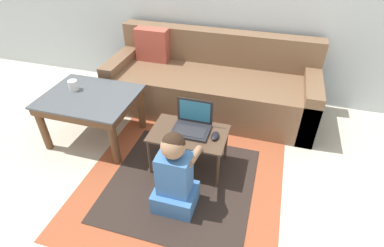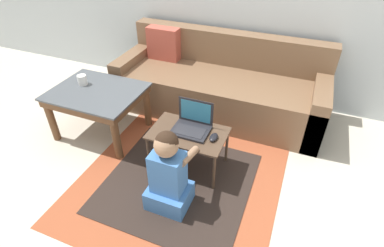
{
  "view_description": "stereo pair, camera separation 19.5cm",
  "coord_description": "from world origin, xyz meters",
  "px_view_note": "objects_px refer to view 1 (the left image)",
  "views": [
    {
      "loc": [
        0.54,
        -1.81,
        1.88
      ],
      "look_at": [
        -0.01,
        0.09,
        0.43
      ],
      "focal_mm": 28.0,
      "sensor_mm": 36.0,
      "label": 1
    },
    {
      "loc": [
        0.73,
        -1.75,
        1.88
      ],
      "look_at": [
        -0.01,
        0.09,
        0.43
      ],
      "focal_mm": 28.0,
      "sensor_mm": 36.0,
      "label": 2
    }
  ],
  "objects_px": {
    "laptop_desk": "(189,136)",
    "cup_on_table": "(73,85)",
    "couch": "(210,85)",
    "person_seated": "(175,176)",
    "coffee_table": "(91,103)",
    "computer_mouse": "(215,136)",
    "laptop": "(192,126)"
  },
  "relations": [
    {
      "from": "laptop_desk",
      "to": "person_seated",
      "type": "relative_size",
      "value": 0.91
    },
    {
      "from": "couch",
      "to": "cup_on_table",
      "type": "bearing_deg",
      "value": -145.09
    },
    {
      "from": "coffee_table",
      "to": "cup_on_table",
      "type": "xyz_separation_m",
      "value": [
        -0.19,
        0.06,
        0.12
      ]
    },
    {
      "from": "laptop_desk",
      "to": "laptop",
      "type": "xyz_separation_m",
      "value": [
        0.01,
        0.04,
        0.08
      ]
    },
    {
      "from": "couch",
      "to": "person_seated",
      "type": "height_order",
      "value": "couch"
    },
    {
      "from": "coffee_table",
      "to": "computer_mouse",
      "type": "bearing_deg",
      "value": -6.68
    },
    {
      "from": "person_seated",
      "to": "cup_on_table",
      "type": "distance_m",
      "value": 1.38
    },
    {
      "from": "couch",
      "to": "computer_mouse",
      "type": "bearing_deg",
      "value": -74.63
    },
    {
      "from": "couch",
      "to": "computer_mouse",
      "type": "distance_m",
      "value": 1.03
    },
    {
      "from": "cup_on_table",
      "to": "coffee_table",
      "type": "bearing_deg",
      "value": -16.27
    },
    {
      "from": "couch",
      "to": "person_seated",
      "type": "relative_size",
      "value": 3.18
    },
    {
      "from": "laptop",
      "to": "cup_on_table",
      "type": "relative_size",
      "value": 3.19
    },
    {
      "from": "coffee_table",
      "to": "computer_mouse",
      "type": "distance_m",
      "value": 1.22
    },
    {
      "from": "laptop",
      "to": "person_seated",
      "type": "relative_size",
      "value": 0.44
    },
    {
      "from": "coffee_table",
      "to": "person_seated",
      "type": "height_order",
      "value": "person_seated"
    },
    {
      "from": "laptop_desk",
      "to": "computer_mouse",
      "type": "xyz_separation_m",
      "value": [
        0.22,
        -0.0,
        0.06
      ]
    },
    {
      "from": "laptop",
      "to": "computer_mouse",
      "type": "relative_size",
      "value": 2.68
    },
    {
      "from": "laptop_desk",
      "to": "person_seated",
      "type": "xyz_separation_m",
      "value": [
        0.03,
        -0.44,
        -0.02
      ]
    },
    {
      "from": "couch",
      "to": "coffee_table",
      "type": "xyz_separation_m",
      "value": [
        -0.94,
        -0.84,
        0.12
      ]
    },
    {
      "from": "computer_mouse",
      "to": "person_seated",
      "type": "bearing_deg",
      "value": -113.93
    },
    {
      "from": "coffee_table",
      "to": "laptop_desk",
      "type": "bearing_deg",
      "value": -8.04
    },
    {
      "from": "couch",
      "to": "computer_mouse",
      "type": "xyz_separation_m",
      "value": [
        0.27,
        -0.99,
        0.1
      ]
    },
    {
      "from": "laptop",
      "to": "person_seated",
      "type": "height_order",
      "value": "person_seated"
    },
    {
      "from": "couch",
      "to": "laptop_desk",
      "type": "height_order",
      "value": "couch"
    },
    {
      "from": "laptop_desk",
      "to": "cup_on_table",
      "type": "height_order",
      "value": "cup_on_table"
    },
    {
      "from": "cup_on_table",
      "to": "computer_mouse",
      "type": "bearing_deg",
      "value": -8.01
    },
    {
      "from": "couch",
      "to": "laptop_desk",
      "type": "relative_size",
      "value": 3.48
    },
    {
      "from": "laptop_desk",
      "to": "cup_on_table",
      "type": "bearing_deg",
      "value": 170.6
    },
    {
      "from": "computer_mouse",
      "to": "person_seated",
      "type": "height_order",
      "value": "person_seated"
    },
    {
      "from": "laptop_desk",
      "to": "person_seated",
      "type": "height_order",
      "value": "person_seated"
    },
    {
      "from": "computer_mouse",
      "to": "person_seated",
      "type": "xyz_separation_m",
      "value": [
        -0.19,
        -0.43,
        -0.08
      ]
    },
    {
      "from": "laptop_desk",
      "to": "cup_on_table",
      "type": "xyz_separation_m",
      "value": [
        -1.18,
        0.2,
        0.19
      ]
    }
  ]
}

